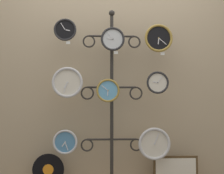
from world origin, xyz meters
TOP-DOWN VIEW (x-y plane):
  - shop_wall at (0.00, 0.57)m, footprint 4.40×0.04m
  - display_stand at (0.00, 0.41)m, footprint 0.63×0.41m
  - clock_top_left at (-0.46, 0.31)m, footprint 0.22×0.04m
  - clock_top_center at (0.01, 0.32)m, footprint 0.24×0.04m
  - clock_top_right at (0.46, 0.31)m, footprint 0.28×0.04m
  - clock_middle_left at (-0.44, 0.29)m, footprint 0.30×0.04m
  - clock_middle_center at (-0.04, 0.30)m, footprint 0.23×0.04m
  - clock_middle_right at (0.45, 0.30)m, footprint 0.22×0.04m
  - clock_bottom_left at (-0.46, 0.33)m, footprint 0.24×0.04m
  - clock_bottom_right at (0.41, 0.31)m, footprint 0.32×0.04m
  - vinyl_record at (-0.63, 0.41)m, footprint 0.31×0.01m
  - picture_frame at (0.64, 0.39)m, footprint 0.45×0.02m
  - price_tag_upper at (-0.43, 0.31)m, footprint 0.04×0.00m
  - price_tag_mid at (0.04, 0.32)m, footprint 0.04×0.00m
  - price_tag_lower at (0.50, 0.31)m, footprint 0.04×0.00m

SIDE VIEW (x-z plane):
  - picture_frame at x=0.64m, z-range 0.06..0.34m
  - vinyl_record at x=-0.63m, z-range 0.06..0.37m
  - clock_bottom_right at x=0.41m, z-range 0.32..0.63m
  - clock_bottom_left at x=-0.46m, z-range 0.37..0.61m
  - display_stand at x=0.00m, z-range -0.35..1.47m
  - clock_middle_center at x=-0.04m, z-range 0.88..1.11m
  - clock_middle_left at x=-0.44m, z-range 0.92..1.22m
  - clock_middle_right at x=0.45m, z-range 0.96..1.18m
  - price_tag_lower at x=0.50m, z-range 1.35..1.38m
  - price_tag_mid at x=0.04m, z-range 1.36..1.38m
  - shop_wall at x=0.00m, z-range 0.00..2.80m
  - price_tag_upper at x=-0.43m, z-range 1.45..1.48m
  - clock_top_center at x=0.01m, z-range 1.39..1.62m
  - clock_top_right at x=0.46m, z-range 1.37..1.66m
  - clock_top_left at x=-0.46m, z-range 1.48..1.70m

